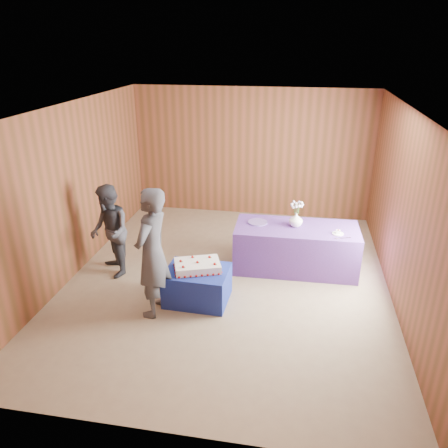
% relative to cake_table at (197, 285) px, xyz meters
% --- Properties ---
extents(ground, '(6.00, 6.00, 0.00)m').
position_rel_cake_table_xyz_m(ground, '(0.34, 0.63, -0.25)').
color(ground, gray).
rests_on(ground, ground).
extents(room_shell, '(5.04, 6.04, 2.72)m').
position_rel_cake_table_xyz_m(room_shell, '(0.34, 0.63, 1.55)').
color(room_shell, brown).
rests_on(room_shell, ground).
extents(cake_table, '(0.93, 0.73, 0.50)m').
position_rel_cake_table_xyz_m(cake_table, '(0.00, 0.00, 0.00)').
color(cake_table, '#1B2F99').
rests_on(cake_table, ground).
extents(serving_table, '(2.02, 0.94, 0.75)m').
position_rel_cake_table_xyz_m(serving_table, '(1.39, 1.25, 0.12)').
color(serving_table, '#59328B').
rests_on(serving_table, ground).
extents(sheet_cake, '(0.78, 0.65, 0.16)m').
position_rel_cake_table_xyz_m(sheet_cake, '(0.00, 0.03, 0.31)').
color(sheet_cake, white).
rests_on(sheet_cake, cake_table).
extents(vase, '(0.22, 0.22, 0.23)m').
position_rel_cake_table_xyz_m(vase, '(1.36, 1.28, 0.62)').
color(vase, white).
rests_on(vase, serving_table).
extents(flower_spray, '(0.21, 0.21, 0.16)m').
position_rel_cake_table_xyz_m(flower_spray, '(1.36, 1.28, 0.87)').
color(flower_spray, '#275A24').
rests_on(flower_spray, vase).
extents(platter, '(0.34, 0.34, 0.02)m').
position_rel_cake_table_xyz_m(platter, '(0.73, 1.31, 0.51)').
color(platter, '#6B51A2').
rests_on(platter, serving_table).
extents(plate, '(0.22, 0.22, 0.01)m').
position_rel_cake_table_xyz_m(plate, '(2.02, 1.08, 0.51)').
color(plate, silver).
rests_on(plate, serving_table).
extents(cake_slice, '(0.07, 0.06, 0.08)m').
position_rel_cake_table_xyz_m(cake_slice, '(2.02, 1.08, 0.54)').
color(cake_slice, white).
rests_on(cake_slice, plate).
extents(knife, '(0.25, 0.10, 0.00)m').
position_rel_cake_table_xyz_m(knife, '(2.09, 0.93, 0.50)').
color(knife, silver).
rests_on(knife, serving_table).
extents(guest_left, '(0.55, 0.74, 1.84)m').
position_rel_cake_table_xyz_m(guest_left, '(-0.52, -0.38, 0.67)').
color(guest_left, '#3D3E48').
rests_on(guest_left, ground).
extents(guest_right, '(0.90, 0.93, 1.52)m').
position_rel_cake_table_xyz_m(guest_right, '(-1.54, 0.53, 0.51)').
color(guest_right, '#34353E').
rests_on(guest_right, ground).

